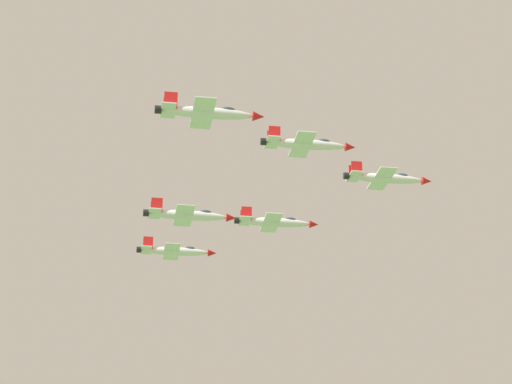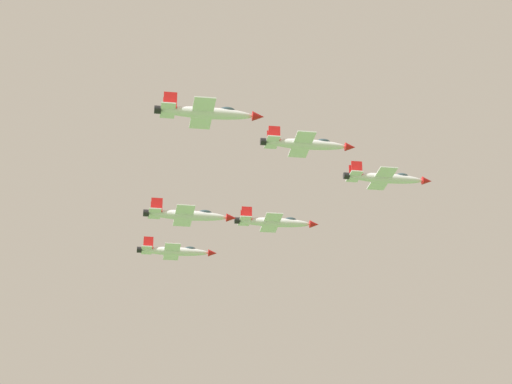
# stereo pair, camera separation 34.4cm
# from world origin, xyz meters

# --- Properties ---
(jet_lead) EXTENTS (12.32, 15.34, 3.68)m
(jet_lead) POSITION_xyz_m (-7.09, -26.39, 155.23)
(jet_lead) COLOR white
(jet_left_wingman) EXTENTS (12.01, 15.31, 3.65)m
(jet_left_wingman) POSITION_xyz_m (-9.10, -51.15, 151.32)
(jet_left_wingman) COLOR white
(jet_right_wingman) EXTENTS (11.74, 14.84, 3.54)m
(jet_right_wingman) POSITION_xyz_m (17.02, -32.36, 153.24)
(jet_right_wingman) COLOR white
(jet_left_outer) EXTENTS (11.92, 15.16, 3.61)m
(jet_left_outer) POSITION_xyz_m (-11.11, -75.92, 149.84)
(jet_left_outer) COLOR white
(jet_right_outer) EXTENTS (11.99, 15.05, 3.60)m
(jet_right_outer) POSITION_xyz_m (41.14, -38.33, 149.37)
(jet_right_outer) COLOR white
(jet_slot_rear) EXTENTS (12.07, 14.98, 3.60)m
(jet_slot_rear) POSITION_xyz_m (15.02, -57.12, 145.21)
(jet_slot_rear) COLOR white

